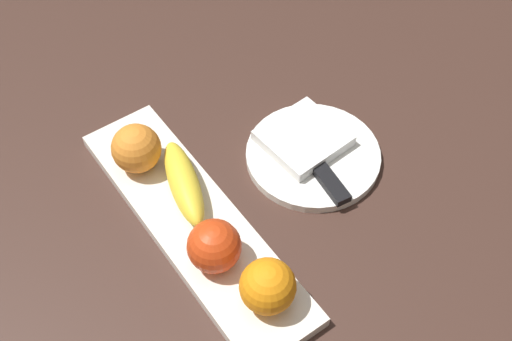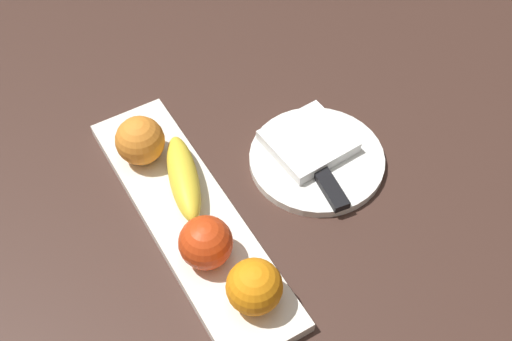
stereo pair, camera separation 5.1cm
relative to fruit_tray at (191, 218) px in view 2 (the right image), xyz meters
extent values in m
plane|color=#3C261F|center=(-0.02, 0.03, -0.01)|extent=(2.40, 2.40, 0.00)
cube|color=white|center=(0.00, 0.00, 0.00)|extent=(0.46, 0.12, 0.02)
sphere|color=red|center=(-0.07, 0.01, 0.05)|extent=(0.07, 0.07, 0.07)
ellipsoid|color=yellow|center=(0.05, -0.02, 0.03)|extent=(0.16, 0.08, 0.04)
sphere|color=orange|center=(-0.16, -0.01, 0.05)|extent=(0.07, 0.07, 0.07)
sphere|color=orange|center=(0.13, 0.01, 0.05)|extent=(0.07, 0.07, 0.07)
cylinder|color=white|center=(0.00, -0.22, 0.00)|extent=(0.21, 0.21, 0.01)
cube|color=white|center=(0.03, -0.22, 0.01)|extent=(0.12, 0.12, 0.02)
cube|color=silver|center=(0.00, -0.20, 0.01)|extent=(0.15, 0.04, 0.00)
cube|color=black|center=(-0.06, -0.20, 0.01)|extent=(0.09, 0.04, 0.01)
camera|label=1|loc=(-0.47, 0.23, 0.77)|focal=45.81mm
camera|label=2|loc=(-0.49, 0.18, 0.77)|focal=45.81mm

